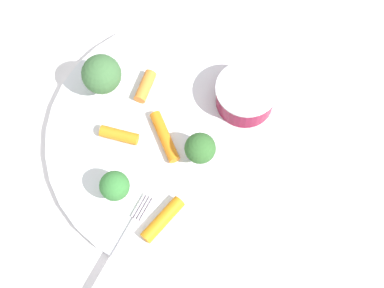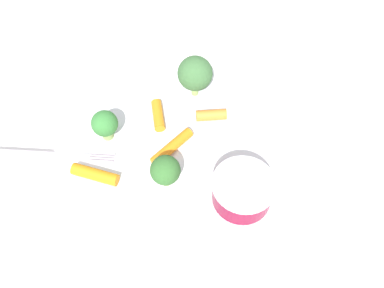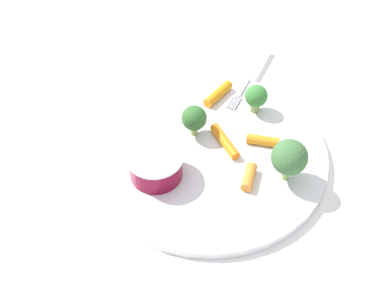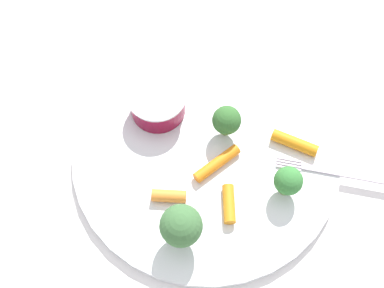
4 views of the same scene
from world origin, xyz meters
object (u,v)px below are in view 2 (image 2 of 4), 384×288
at_px(carrot_stick_0, 95,174).
at_px(fork, 47,155).
at_px(carrot_stick_2, 172,147).
at_px(napkin, 284,15).
at_px(plate, 184,166).
at_px(sauce_cup, 243,191).
at_px(broccoli_floret_1, 105,124).
at_px(broccoli_floret_2, 195,74).
at_px(broccoli_floret_0, 165,171).
at_px(carrot_stick_3, 211,115).
at_px(carrot_stick_1, 158,115).

bearing_deg(carrot_stick_0, fork, 144.03).
bearing_deg(carrot_stick_2, napkin, 45.80).
relative_size(plate, sauce_cup, 4.56).
height_order(broccoli_floret_1, broccoli_floret_2, broccoli_floret_2).
relative_size(carrot_stick_0, carrot_stick_2, 0.90).
height_order(broccoli_floret_0, napkin, broccoli_floret_0).
height_order(carrot_stick_0, carrot_stick_3, same).
bearing_deg(fork, carrot_stick_1, 12.04).
height_order(plate, carrot_stick_2, carrot_stick_2).
bearing_deg(broccoli_floret_1, plate, -33.07).
height_order(carrot_stick_1, fork, carrot_stick_1).
bearing_deg(broccoli_floret_2, carrot_stick_3, -74.65).
relative_size(broccoli_floret_2, napkin, 0.35).
relative_size(carrot_stick_0, carrot_stick_3, 1.44).
xyz_separation_m(broccoli_floret_0, napkin, (0.22, 0.25, -0.04)).
distance_m(carrot_stick_2, napkin, 0.30).
bearing_deg(carrot_stick_1, broccoli_floret_1, -166.29).
xyz_separation_m(broccoli_floret_0, carrot_stick_0, (-0.08, 0.02, -0.02)).
xyz_separation_m(plate, broccoli_floret_1, (-0.08, 0.05, 0.03)).
height_order(broccoli_floret_1, fork, broccoli_floret_1).
relative_size(carrot_stick_1, fork, 0.26).
distance_m(plate, broccoli_floret_0, 0.05).
relative_size(sauce_cup, broccoli_floret_1, 1.62).
bearing_deg(carrot_stick_1, carrot_stick_3, -10.87).
bearing_deg(carrot_stick_0, sauce_cup, -20.00).
relative_size(carrot_stick_0, napkin, 0.32).
distance_m(carrot_stick_0, carrot_stick_3, 0.15).
bearing_deg(broccoli_floret_2, plate, -107.96).
relative_size(broccoli_floret_0, broccoli_floret_2, 0.76).
height_order(fork, napkin, fork).
distance_m(broccoli_floret_2, carrot_stick_1, 0.07).
bearing_deg(broccoli_floret_2, broccoli_floret_1, -158.10).
relative_size(sauce_cup, napkin, 0.40).
relative_size(plate, broccoli_floret_1, 7.37).
bearing_deg(carrot_stick_3, sauce_cup, -85.29).
bearing_deg(carrot_stick_2, carrot_stick_0, -167.58).
distance_m(sauce_cup, broccoli_floret_2, 0.16).
bearing_deg(carrot_stick_2, carrot_stick_3, 33.52).
bearing_deg(plate, broccoli_floret_2, 72.04).
relative_size(broccoli_floret_0, carrot_stick_0, 0.83).
height_order(plate, sauce_cup, sauce_cup).
distance_m(broccoli_floret_1, broccoli_floret_2, 0.12).
bearing_deg(broccoli_floret_1, carrot_stick_3, 1.38).
relative_size(carrot_stick_2, napkin, 0.36).
height_order(sauce_cup, fork, sauce_cup).
xyz_separation_m(broccoli_floret_1, carrot_stick_1, (0.06, 0.02, -0.02)).
bearing_deg(fork, broccoli_floret_1, 10.57).
xyz_separation_m(plate, broccoli_floret_0, (-0.02, -0.02, 0.03)).
bearing_deg(carrot_stick_0, plate, -0.41).
bearing_deg(broccoli_floret_2, fork, -162.32).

